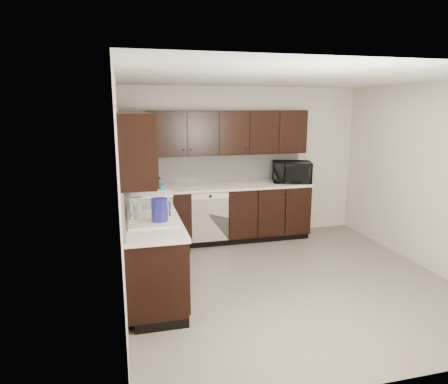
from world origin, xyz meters
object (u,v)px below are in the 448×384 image
at_px(storage_bin, 152,201).
at_px(toaster_oven, 139,182).
at_px(blue_pitcher, 160,211).
at_px(sink, 152,224).
at_px(microwave, 292,172).

bearing_deg(storage_bin, toaster_oven, 95.03).
bearing_deg(blue_pitcher, sink, 90.14).
relative_size(toaster_oven, storage_bin, 0.77).
xyz_separation_m(sink, blue_pitcher, (0.07, -0.17, 0.19)).
relative_size(microwave, storage_bin, 1.33).
bearing_deg(storage_bin, microwave, 26.74).
height_order(microwave, blue_pitcher, microwave).
relative_size(microwave, toaster_oven, 1.73).
distance_m(microwave, toaster_oven, 2.50).
height_order(toaster_oven, blue_pitcher, blue_pitcher).
height_order(sink, toaster_oven, sink).
bearing_deg(toaster_oven, storage_bin, -99.03).
xyz_separation_m(sink, microwave, (2.43, 1.68, 0.23)).
relative_size(toaster_oven, blue_pitcher, 1.33).
xyz_separation_m(microwave, toaster_oven, (-2.50, -0.01, -0.06)).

